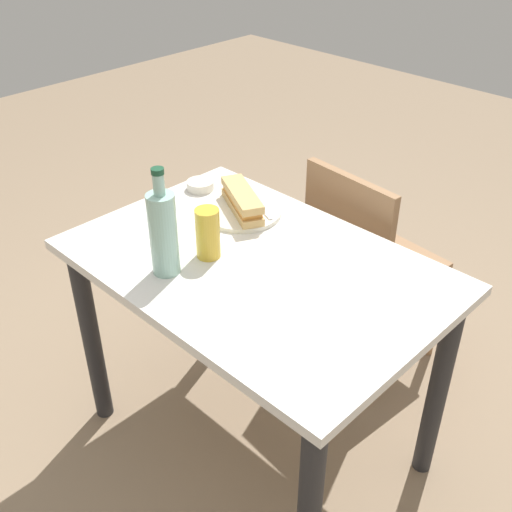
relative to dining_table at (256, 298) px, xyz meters
The scene contains 9 objects.
ground_plane 0.61m from the dining_table, ahead, with size 8.00×8.00×0.00m, color #8C755B.
dining_table is the anchor object (origin of this frame).
chair_far 0.57m from the dining_table, 90.84° to the left, with size 0.44×0.44×0.84m.
plate_near 0.31m from the dining_table, 143.44° to the left, with size 0.25×0.25×0.01m, color silver.
baguette_sandwich_near 0.33m from the dining_table, 143.44° to the left, with size 0.25×0.17×0.07m.
knife_near 0.34m from the dining_table, 133.42° to the left, with size 0.17×0.08×0.01m.
water_bottle 0.36m from the dining_table, 125.09° to the right, with size 0.08×0.08×0.31m.
beer_glass 0.25m from the dining_table, 148.84° to the right, with size 0.07×0.07×0.15m, color gold.
olive_bowl 0.51m from the dining_table, 157.45° to the left, with size 0.09×0.09×0.03m, color silver.
Camera 1 is at (1.02, -1.04, 1.72)m, focal length 43.37 mm.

